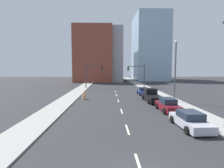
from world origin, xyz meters
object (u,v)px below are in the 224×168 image
(traffic_signal_left, at_px, (91,73))
(traffic_barrel, at_px, (84,96))
(sedan_blue, at_px, (143,91))
(sedan_silver, at_px, (190,120))
(pickup_truck_black, at_px, (152,96))
(street_lamp, at_px, (175,67))
(traffic_signal_right, at_px, (139,73))
(sedan_maroon, at_px, (168,105))

(traffic_signal_left, xyz_separation_m, traffic_barrel, (0.38, -15.63, -3.42))
(sedan_blue, bearing_deg, sedan_silver, -88.26)
(sedan_silver, height_order, pickup_truck_black, pickup_truck_black)
(street_lamp, height_order, sedan_blue, street_lamp)
(pickup_truck_black, distance_m, sedan_blue, 6.97)
(traffic_signal_right, bearing_deg, sedan_blue, -95.95)
(traffic_signal_right, distance_m, traffic_barrel, 19.89)
(pickup_truck_black, bearing_deg, traffic_barrel, 168.54)
(traffic_signal_right, distance_m, sedan_blue, 11.12)
(traffic_signal_left, relative_size, sedan_silver, 1.27)
(street_lamp, bearing_deg, traffic_barrel, 168.02)
(traffic_signal_left, distance_m, street_lamp, 23.33)
(traffic_signal_right, height_order, pickup_truck_black, traffic_signal_right)
(traffic_signal_right, relative_size, pickup_truck_black, 0.99)
(traffic_barrel, xyz_separation_m, sedan_silver, (10.80, -14.02, 0.17))
(traffic_signal_left, distance_m, sedan_blue, 15.67)
(traffic_signal_left, height_order, sedan_blue, traffic_signal_left)
(traffic_signal_right, bearing_deg, street_lamp, -84.11)
(traffic_barrel, bearing_deg, traffic_signal_right, 52.90)
(street_lamp, xyz_separation_m, sedan_maroon, (-2.80, -5.24, -4.51))
(traffic_barrel, distance_m, sedan_silver, 17.70)
(traffic_signal_left, relative_size, sedan_maroon, 1.32)
(traffic_signal_left, relative_size, pickup_truck_black, 0.99)
(street_lamp, xyz_separation_m, sedan_silver, (-2.93, -11.11, -4.57))
(traffic_barrel, height_order, sedan_silver, sedan_silver)
(traffic_barrel, bearing_deg, street_lamp, -11.98)
(sedan_silver, bearing_deg, traffic_signal_right, 86.36)
(traffic_barrel, distance_m, sedan_blue, 11.85)
(traffic_barrel, bearing_deg, pickup_truck_black, -10.24)
(sedan_maroon, bearing_deg, sedan_silver, -92.94)
(street_lamp, distance_m, sedan_silver, 12.36)
(traffic_signal_right, bearing_deg, pickup_truck_black, -93.97)
(traffic_signal_left, distance_m, traffic_signal_right, 12.20)
(sedan_silver, bearing_deg, sedan_maroon, 87.00)
(street_lamp, xyz_separation_m, sedan_blue, (-3.01, 7.97, -4.59))
(sedan_silver, distance_m, sedan_blue, 19.07)
(street_lamp, bearing_deg, sedan_silver, -104.79)
(traffic_signal_left, bearing_deg, traffic_barrel, -88.61)
(sedan_maroon, bearing_deg, traffic_signal_right, 86.26)
(traffic_signal_right, xyz_separation_m, traffic_barrel, (-11.82, -15.63, -3.42))
(traffic_signal_right, height_order, street_lamp, street_lamp)
(traffic_barrel, relative_size, sedan_silver, 0.20)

